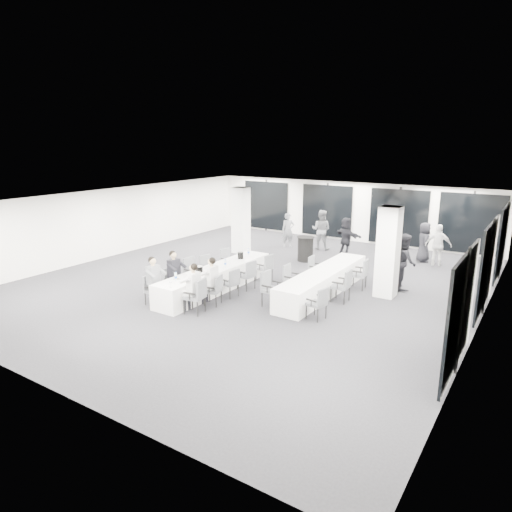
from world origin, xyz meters
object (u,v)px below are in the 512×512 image
at_px(chair_main_right_near, 197,294).
at_px(chair_side_left_near, 270,286).
at_px(chair_main_left_near, 151,288).
at_px(standing_guest_e, 424,240).
at_px(cocktail_table, 305,249).
at_px(chair_side_left_mid, 291,277).
at_px(ice_bucket_near, 199,271).
at_px(chair_side_right_mid, 343,284).
at_px(ice_bucket_far, 241,255).
at_px(standing_guest_h, 404,258).
at_px(chair_main_right_mid, 232,281).
at_px(chair_side_right_near, 319,301).
at_px(chair_main_right_fourth, 248,273).
at_px(standing_guest_f, 346,234).
at_px(standing_guest_a, 288,228).
at_px(banquet_table_main, 216,279).
at_px(chair_main_left_second, 172,280).
at_px(chair_main_left_far, 227,260).
at_px(chair_main_right_far, 266,266).
at_px(chair_main_left_mid, 192,271).
at_px(banquet_table_side, 323,282).
at_px(chair_main_left_fourth, 207,267).
at_px(standing_guest_d, 439,243).
at_px(standing_guest_g, 243,223).
at_px(standing_guest_b, 321,227).
at_px(chair_side_left_far, 314,267).
at_px(chair_side_right_far, 361,272).
at_px(chair_main_right_second, 215,288).

bearing_deg(chair_main_right_near, chair_side_left_near, -48.53).
height_order(chair_main_left_near, standing_guest_e, standing_guest_e).
relative_size(cocktail_table, chair_side_left_mid, 1.04).
xyz_separation_m(chair_main_left_near, ice_bucket_near, (0.92, 1.09, 0.40)).
height_order(chair_side_right_mid, ice_bucket_far, chair_side_right_mid).
xyz_separation_m(chair_main_left_near, chair_side_left_near, (3.02, 1.76, 0.09)).
height_order(standing_guest_e, standing_guest_h, standing_guest_h).
bearing_deg(ice_bucket_near, cocktail_table, 83.72).
relative_size(chair_main_right_near, chair_main_right_mid, 1.14).
height_order(chair_side_left_near, chair_side_right_near, chair_side_left_near).
bearing_deg(chair_main_right_fourth, standing_guest_f, 0.43).
distance_m(chair_side_right_mid, standing_guest_f, 5.95).
relative_size(standing_guest_a, ice_bucket_far, 7.70).
distance_m(banquet_table_main, chair_main_left_second, 1.42).
bearing_deg(chair_main_left_far, ice_bucket_near, 28.48).
distance_m(chair_main_left_second, ice_bucket_far, 2.66).
height_order(chair_main_right_near, chair_main_right_far, chair_main_right_near).
relative_size(cocktail_table, chair_main_left_far, 1.08).
bearing_deg(chair_main_left_mid, banquet_table_side, 117.85).
height_order(chair_main_left_fourth, chair_side_left_mid, chair_side_left_mid).
bearing_deg(chair_main_right_far, standing_guest_d, -33.35).
bearing_deg(banquet_table_main, ice_bucket_near, -84.50).
bearing_deg(standing_guest_g, chair_side_left_near, -17.65).
relative_size(chair_side_left_near, standing_guest_b, 0.52).
distance_m(banquet_table_side, standing_guest_e, 5.99).
xyz_separation_m(banquet_table_side, chair_main_right_fourth, (-2.20, -0.99, 0.17)).
relative_size(chair_main_left_near, chair_main_right_mid, 0.97).
distance_m(standing_guest_b, ice_bucket_near, 7.99).
xyz_separation_m(chair_main_right_far, chair_side_left_mid, (1.37, -0.74, 0.00)).
xyz_separation_m(banquet_table_main, chair_main_right_mid, (0.83, -0.30, 0.13)).
xyz_separation_m(cocktail_table, chair_side_left_far, (1.48, -2.21, -0.01)).
distance_m(standing_guest_d, ice_bucket_near, 9.50).
relative_size(chair_main_left_far, ice_bucket_near, 3.23).
bearing_deg(standing_guest_e, chair_main_right_mid, 131.72).
xyz_separation_m(chair_main_left_second, chair_side_right_far, (4.69, 3.79, 0.07)).
xyz_separation_m(chair_main_left_fourth, chair_main_right_mid, (1.65, -0.87, -0.01)).
bearing_deg(chair_side_left_mid, standing_guest_g, -135.64).
relative_size(chair_main_left_near, chair_side_left_mid, 0.91).
height_order(cocktail_table, ice_bucket_far, cocktail_table).
distance_m(chair_main_left_near, standing_guest_g, 8.93).
bearing_deg(chair_main_right_second, standing_guest_f, -19.76).
bearing_deg(banquet_table_side, chair_side_right_far, 51.62).
height_order(chair_main_left_far, standing_guest_f, standing_guest_f).
bearing_deg(chair_main_right_mid, standing_guest_a, 24.30).
bearing_deg(ice_bucket_near, standing_guest_h, 41.68).
bearing_deg(chair_side_right_near, standing_guest_b, 35.39).
bearing_deg(chair_main_left_mid, standing_guest_d, 142.40).
xyz_separation_m(standing_guest_b, standing_guest_g, (-3.81, -0.53, -0.10)).
bearing_deg(ice_bucket_far, chair_main_right_second, -71.81).
distance_m(cocktail_table, standing_guest_b, 2.27).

